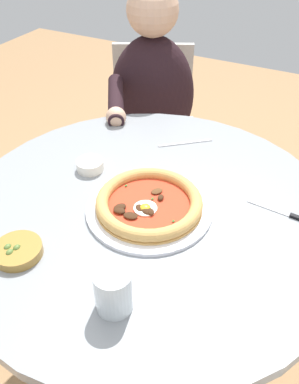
# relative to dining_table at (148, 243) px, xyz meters

# --- Properties ---
(ground_plane) EXTENTS (6.00, 6.00, 0.02)m
(ground_plane) POSITION_rel_dining_table_xyz_m (0.00, 0.00, -0.61)
(ground_plane) COLOR #9E754C
(dining_table) EXTENTS (0.99, 0.99, 0.75)m
(dining_table) POSITION_rel_dining_table_xyz_m (0.00, 0.00, 0.00)
(dining_table) COLOR gray
(dining_table) RESTS_ON ground
(pizza_on_plate) EXTENTS (0.32, 0.32, 0.04)m
(pizza_on_plate) POSITION_rel_dining_table_xyz_m (0.02, 0.01, 0.17)
(pizza_on_plate) COLOR white
(pizza_on_plate) RESTS_ON dining_table
(water_glass) EXTENTS (0.08, 0.08, 0.10)m
(water_glass) POSITION_rel_dining_table_xyz_m (0.30, 0.08, 0.19)
(water_glass) COLOR silver
(water_glass) RESTS_ON dining_table
(steak_knife) EXTENTS (0.03, 0.19, 0.01)m
(steak_knife) POSITION_rel_dining_table_xyz_m (-0.12, 0.35, 0.15)
(steak_knife) COLOR silver
(steak_knife) RESTS_ON dining_table
(ramekin_capers) EXTENTS (0.08, 0.08, 0.03)m
(ramekin_capers) POSITION_rel_dining_table_xyz_m (-0.06, -0.22, 0.16)
(ramekin_capers) COLOR white
(ramekin_capers) RESTS_ON dining_table
(olive_pan) EXTENTS (0.11, 0.13, 0.05)m
(olive_pan) POSITION_rel_dining_table_xyz_m (0.29, -0.18, 0.16)
(olive_pan) COLOR olive
(olive_pan) RESTS_ON dining_table
(fork_utensil) EXTENTS (0.12, 0.14, 0.00)m
(fork_utensil) POSITION_rel_dining_table_xyz_m (-0.32, -0.03, 0.15)
(fork_utensil) COLOR #BCBCC1
(fork_utensil) RESTS_ON dining_table
(diner_person) EXTENTS (0.57, 0.43, 1.14)m
(diner_person) POSITION_rel_dining_table_xyz_m (-0.66, -0.32, -0.10)
(diner_person) COLOR #282833
(diner_person) RESTS_ON ground
(cafe_chair_diner) EXTENTS (0.54, 0.54, 0.84)m
(cafe_chair_diner) POSITION_rel_dining_table_xyz_m (-0.79, -0.38, -0.09)
(cafe_chair_diner) COLOR beige
(cafe_chair_diner) RESTS_ON ground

